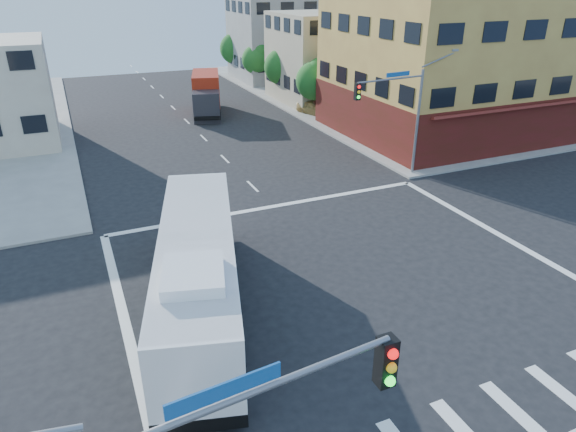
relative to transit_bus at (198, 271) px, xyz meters
name	(u,v)px	position (x,y,z in m)	size (l,w,h in m)	color
ground	(355,288)	(6.55, -1.01, -1.89)	(120.00, 120.00, 0.00)	black
sidewalk_ne	(456,85)	(41.55, 33.99, -1.82)	(50.00, 50.00, 0.15)	gray
corner_building_ne	(455,62)	(26.53, 17.47, 3.99)	(18.10, 15.44, 14.00)	gold
building_east_near	(334,57)	(23.53, 32.97, 2.61)	(12.06, 10.06, 9.00)	tan
building_east_far	(282,39)	(23.53, 46.97, 3.11)	(12.06, 10.06, 10.00)	gray
signal_mast_ne	(399,104)	(15.63, 9.61, 3.09)	(7.91, 1.13, 8.07)	gray
street_tree_a	(316,79)	(18.45, 26.92, 1.69)	(3.60, 3.60, 5.53)	#332112
street_tree_b	(283,65)	(18.45, 34.92, 1.86)	(3.80, 3.80, 5.79)	#332112
street_tree_c	(257,58)	(18.45, 42.92, 1.57)	(3.40, 3.40, 5.29)	#332112
street_tree_d	(236,47)	(18.45, 50.92, 1.99)	(4.00, 4.00, 6.03)	#332112
transit_bus	(198,271)	(0.00, 0.00, 0.00)	(6.10, 13.36, 3.87)	black
box_truck	(206,95)	(9.16, 32.18, -0.06)	(4.60, 8.73, 3.78)	#29282D
parked_car	(315,108)	(18.61, 27.35, -1.20)	(1.63, 4.04, 1.38)	tan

